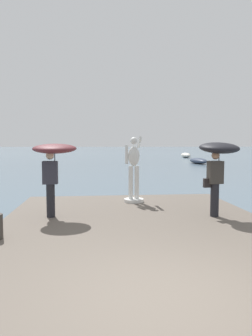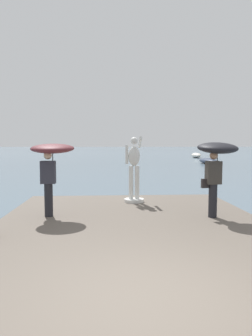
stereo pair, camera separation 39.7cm
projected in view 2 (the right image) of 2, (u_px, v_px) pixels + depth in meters
ground_plane at (112, 160)px, 43.69m from camera, size 400.00×400.00×0.00m
pier at (137, 249)px, 6.24m from camera, size 6.71×10.78×0.40m
statue_white_figure at (134, 172)px, 10.19m from camera, size 0.65×0.89×2.18m
onlooker_left at (51, 157)px, 8.14m from camera, size 1.14×1.16×1.97m
onlooker_right at (216, 157)px, 8.04m from camera, size 1.15×1.17×2.01m
boat_near at (208, 161)px, 36.14m from camera, size 1.55×4.51×0.66m
boat_mid at (196, 155)px, 51.81m from camera, size 1.78×4.26×0.82m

